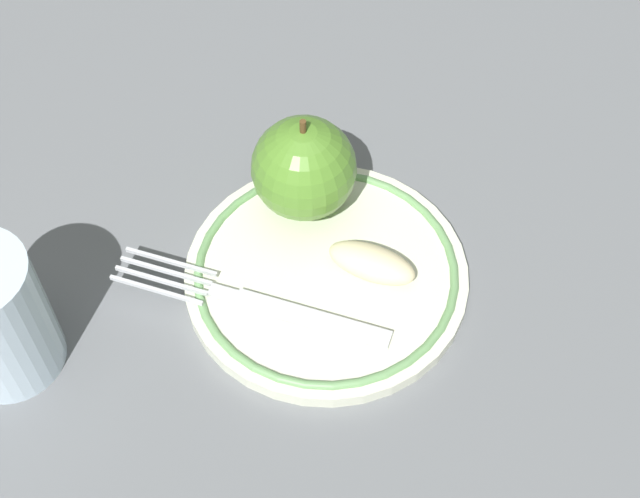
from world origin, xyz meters
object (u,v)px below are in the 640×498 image
Objects in this scene: apple_red_whole at (304,168)px; fork at (258,303)px; plate at (320,272)px; apple_slice_front at (370,267)px.

apple_red_whole is 0.43× the size of fork.
apple_slice_front reaches higher than plate.
apple_red_whole is 1.35× the size of apple_slice_front.
apple_slice_front is (0.04, 0.06, -0.03)m from apple_red_whole.
plate is at bearing 11.05° from apple_slice_front.
apple_red_whole reaches higher than apple_slice_front.
fork is (0.05, -0.06, -0.01)m from apple_slice_front.
apple_red_whole is at bearing -90.52° from fork.
fork is at bearing 40.54° from apple_slice_front.
apple_slice_front is at bearing 97.87° from plate.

